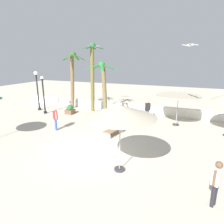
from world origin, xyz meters
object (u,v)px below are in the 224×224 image
(patio_umbrella_2, at_px, (120,111))
(palm_tree_2, at_px, (73,74))
(lamp_post_0, at_px, (37,86))
(palm_tree_0, at_px, (104,85))
(guest_3, at_px, (147,108))
(palm_tree_1, at_px, (93,72))
(lamp_post_1, at_px, (44,94))
(planter, at_px, (70,110))
(patio_umbrella_0, at_px, (178,96))
(seagull_1, at_px, (190,45))
(seagull_0, at_px, (94,46))
(guest_1, at_px, (55,117))
(lounge_chair_0, at_px, (115,128))
(guest_0, at_px, (217,180))

(patio_umbrella_2, xyz_separation_m, palm_tree_2, (-8.16, 8.77, 0.69))
(lamp_post_0, bearing_deg, palm_tree_0, -5.84)
(guest_3, bearing_deg, palm_tree_1, 177.88)
(lamp_post_0, height_order, lamp_post_1, lamp_post_0)
(planter, bearing_deg, patio_umbrella_0, 2.71)
(palm_tree_1, bearing_deg, seagull_1, -28.81)
(palm_tree_2, distance_m, seagull_0, 3.37)
(patio_umbrella_0, distance_m, palm_tree_2, 10.16)
(patio_umbrella_0, bearing_deg, lamp_post_1, -173.98)
(guest_3, bearing_deg, palm_tree_0, -154.02)
(patio_umbrella_2, xyz_separation_m, lamp_post_1, (-9.51, 6.07, -0.91))
(guest_1, bearing_deg, palm_tree_0, 53.94)
(palm_tree_0, bearing_deg, guest_1, -126.06)
(planter, bearing_deg, seagull_0, 71.75)
(palm_tree_2, relative_size, lamp_post_0, 1.47)
(planter, bearing_deg, palm_tree_1, 26.76)
(lounge_chair_0, height_order, guest_3, guest_3)
(palm_tree_1, bearing_deg, palm_tree_2, 160.21)
(guest_3, distance_m, seagull_0, 8.05)
(palm_tree_1, distance_m, guest_1, 5.55)
(palm_tree_2, bearing_deg, palm_tree_0, -30.35)
(lamp_post_1, bearing_deg, lounge_chair_0, -15.57)
(guest_0, distance_m, seagull_0, 15.43)
(seagull_0, relative_size, seagull_1, 0.77)
(lamp_post_1, relative_size, guest_0, 2.04)
(seagull_1, distance_m, planter, 11.38)
(guest_3, relative_size, planter, 1.93)
(lamp_post_1, distance_m, planter, 2.71)
(lamp_post_0, relative_size, planter, 4.39)
(guest_1, xyz_separation_m, guest_3, (5.37, 4.62, 0.03))
(palm_tree_1, xyz_separation_m, guest_3, (4.98, -0.18, -2.71))
(palm_tree_0, height_order, guest_0, palm_tree_0)
(lounge_chair_0, bearing_deg, patio_umbrella_0, 43.30)
(guest_0, bearing_deg, palm_tree_2, 141.02)
(seagull_0, bearing_deg, guest_0, -46.86)
(planter, bearing_deg, guest_1, -68.67)
(palm_tree_1, bearing_deg, patio_umbrella_0, -4.14)
(palm_tree_0, bearing_deg, seagull_1, -23.48)
(lounge_chair_0, bearing_deg, lamp_post_1, 164.43)
(lounge_chair_0, height_order, guest_0, guest_0)
(palm_tree_0, xyz_separation_m, palm_tree_1, (-1.86, 1.70, 0.82))
(patio_umbrella_0, xyz_separation_m, lamp_post_1, (-11.33, -1.19, -0.38))
(patio_umbrella_0, xyz_separation_m, guest_0, (1.83, -8.05, -1.19))
(palm_tree_2, relative_size, planter, 6.46)
(patio_umbrella_0, relative_size, seagull_1, 2.42)
(guest_1, relative_size, seagull_1, 1.25)
(seagull_0, distance_m, planter, 6.47)
(palm_tree_0, distance_m, lounge_chair_0, 3.78)
(lounge_chair_0, bearing_deg, guest_3, 70.71)
(guest_3, bearing_deg, guest_1, -139.32)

